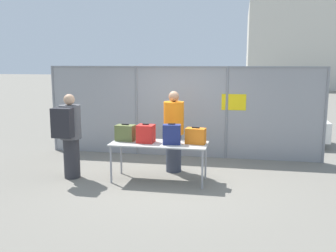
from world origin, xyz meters
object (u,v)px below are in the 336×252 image
(suitcase_red, at_px, (146,134))
(utility_trailer, at_px, (279,129))
(suitcase_navy, at_px, (172,134))
(traveler_hooded, at_px, (69,133))
(suitcase_olive, at_px, (125,133))
(security_worker_near, at_px, (174,131))
(suitcase_orange, at_px, (196,136))
(inspection_table, at_px, (159,146))

(suitcase_red, distance_m, utility_trailer, 5.17)
(suitcase_navy, height_order, traveler_hooded, traveler_hooded)
(suitcase_olive, bearing_deg, security_worker_near, 35.23)
(suitcase_red, xyz_separation_m, suitcase_orange, (1.01, 0.08, -0.02))
(inspection_table, bearing_deg, suitcase_navy, -13.26)
(suitcase_orange, relative_size, traveler_hooded, 0.24)
(suitcase_navy, bearing_deg, suitcase_red, 173.57)
(inspection_table, distance_m, suitcase_olive, 0.78)
(security_worker_near, bearing_deg, traveler_hooded, 31.71)
(suitcase_red, distance_m, suitcase_orange, 1.01)
(suitcase_olive, bearing_deg, utility_trailer, 49.50)
(inspection_table, xyz_separation_m, suitcase_orange, (0.74, 0.08, 0.22))
(suitcase_navy, bearing_deg, utility_trailer, 59.70)
(suitcase_olive, relative_size, security_worker_near, 0.23)
(suitcase_olive, distance_m, traveler_hooded, 1.16)
(traveler_hooded, bearing_deg, suitcase_red, -13.26)
(inspection_table, distance_m, traveler_hooded, 1.89)
(suitcase_red, relative_size, traveler_hooded, 0.22)
(inspection_table, distance_m, security_worker_near, 0.77)
(suitcase_red, distance_m, security_worker_near, 0.86)
(suitcase_olive, relative_size, suitcase_red, 1.06)
(suitcase_red, height_order, utility_trailer, suitcase_red)
(suitcase_navy, bearing_deg, suitcase_olive, 171.51)
(inspection_table, bearing_deg, suitcase_red, -179.44)
(suitcase_orange, bearing_deg, traveler_hooded, -173.91)
(utility_trailer, bearing_deg, security_worker_near, -126.83)
(suitcase_olive, xyz_separation_m, suitcase_orange, (1.47, -0.01, -0.01))
(inspection_table, xyz_separation_m, utility_trailer, (2.74, 4.16, -0.31))
(suitcase_navy, distance_m, security_worker_near, 0.80)
(suitcase_red, height_order, traveler_hooded, traveler_hooded)
(suitcase_olive, xyz_separation_m, utility_trailer, (3.48, 4.07, -0.53))
(security_worker_near, bearing_deg, suitcase_red, 65.83)
(inspection_table, xyz_separation_m, suitcase_olive, (-0.74, 0.09, 0.22))
(suitcase_red, bearing_deg, utility_trailer, 54.07)
(suitcase_olive, bearing_deg, suitcase_orange, -0.24)
(traveler_hooded, height_order, utility_trailer, traveler_hooded)
(suitcase_orange, bearing_deg, inspection_table, -173.78)
(suitcase_olive, relative_size, utility_trailer, 0.12)
(suitcase_orange, distance_m, traveler_hooded, 2.61)
(suitcase_olive, bearing_deg, suitcase_red, -10.90)
(suitcase_olive, distance_m, security_worker_near, 1.11)
(inspection_table, relative_size, suitcase_orange, 4.70)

